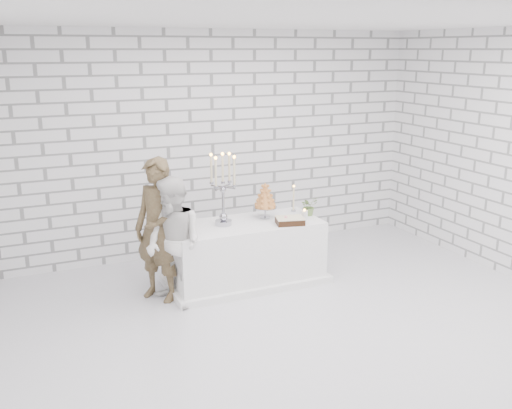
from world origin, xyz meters
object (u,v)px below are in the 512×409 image
(groom, at_px, (158,230))
(bride, at_px, (174,243))
(candelabra, at_px, (223,189))
(croquembouche, at_px, (265,200))
(cake_table, at_px, (246,253))

(groom, bearing_deg, bride, -16.00)
(candelabra, xyz_separation_m, croquembouche, (0.56, 0.06, -0.21))
(bride, xyz_separation_m, croquembouche, (1.26, 0.38, 0.25))
(groom, bearing_deg, candelabra, 55.98)
(groom, relative_size, croquembouche, 3.61)
(croquembouche, bearing_deg, bride, -163.34)
(cake_table, distance_m, candelabra, 0.85)
(cake_table, distance_m, bride, 1.06)
(bride, xyz_separation_m, candelabra, (0.69, 0.32, 0.46))
(groom, xyz_separation_m, bride, (0.11, -0.25, -0.09))
(groom, height_order, bride, groom)
(bride, bearing_deg, groom, -178.28)
(cake_table, bearing_deg, croquembouche, 16.42)
(groom, distance_m, candelabra, 0.88)
(cake_table, relative_size, groom, 1.11)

